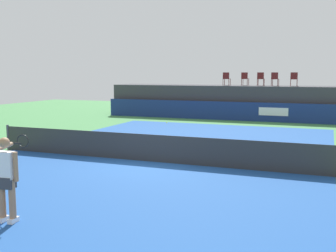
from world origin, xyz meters
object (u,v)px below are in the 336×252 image
spectator_chair_far_right (294,79)px  spectator_chair_right (275,78)px  spectator_chair_center (261,78)px  net_post_near (8,137)px  spectator_chair_far_left (226,78)px  tennis_ball (167,123)px  tennis_player (7,176)px  spectator_chair_left (245,78)px

spectator_chair_far_right → spectator_chair_right: bearing=177.4°
spectator_chair_center → net_post_near: spectator_chair_center is taller
spectator_chair_far_left → net_post_near: 16.00m
spectator_chair_right → tennis_ball: size_ratio=13.06×
spectator_chair_center → tennis_ball: spectator_chair_center is taller
tennis_ball → net_post_near: bearing=-104.6°
spectator_chair_far_left → tennis_player: 21.44m
spectator_chair_far_left → spectator_chair_far_right: (4.41, 0.08, 0.00)m
spectator_chair_far_left → net_post_near: spectator_chair_far_left is taller
spectator_chair_center → net_post_near: 17.26m
spectator_chair_right → net_post_near: spectator_chair_right is taller
spectator_chair_far_left → spectator_chair_center: 2.28m
spectator_chair_far_right → spectator_chair_far_left: bearing=-178.9°
tennis_player → tennis_ball: size_ratio=26.03×
spectator_chair_right → tennis_ball: 7.88m
spectator_chair_far_right → net_post_near: 18.02m
spectator_chair_left → net_post_near: bearing=-112.6°
net_post_near → tennis_player: 8.71m
spectator_chair_right → net_post_near: (-8.52, -15.07, -2.19)m
spectator_chair_far_left → spectator_chair_left: 1.29m
spectator_chair_left → tennis_player: bearing=-91.6°
spectator_chair_left → spectator_chair_center: (1.10, -0.16, 0.00)m
spectator_chair_right → net_post_near: bearing=-119.5°
net_post_near → spectator_chair_right: bearing=60.5°
net_post_near → spectator_chair_center: bearing=63.8°
tennis_player → tennis_ball: bearing=100.5°
spectator_chair_center → tennis_player: bearing=-94.5°
spectator_chair_far_left → spectator_chair_right: 3.21m
spectator_chair_right → tennis_player: spectator_chair_right is taller
tennis_player → spectator_chair_right: bearing=82.9°
spectator_chair_center → spectator_chair_far_right: 2.19m
spectator_chair_far_left → spectator_chair_right: size_ratio=1.00×
spectator_chair_far_left → spectator_chair_center: size_ratio=1.00×
spectator_chair_far_left → tennis_player: size_ratio=0.50×
tennis_player → tennis_ball: 17.20m
spectator_chair_left → spectator_chair_right: 2.11m
tennis_player → tennis_ball: (-3.13, 16.89, -0.92)m
spectator_chair_far_right → tennis_ball: spectator_chair_far_right is taller
spectator_chair_left → spectator_chair_far_right: bearing=-8.8°
tennis_player → tennis_ball: tennis_player is taller
spectator_chair_left → spectator_chair_far_right: same height
spectator_chair_far_left → spectator_chair_center: same height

